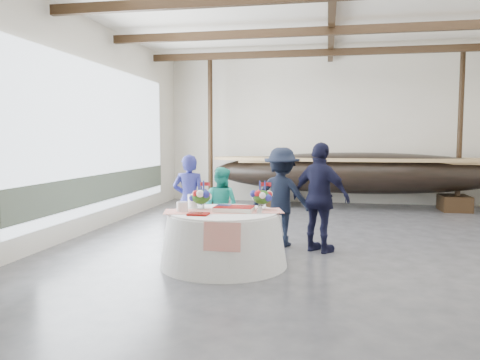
# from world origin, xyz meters

# --- Properties ---
(floor) EXTENTS (10.00, 12.00, 0.01)m
(floor) POSITION_xyz_m (0.00, 0.00, 0.00)
(floor) COLOR #3D3D42
(floor) RESTS_ON ground
(wall_back) EXTENTS (10.00, 0.02, 4.50)m
(wall_back) POSITION_xyz_m (0.00, 6.00, 2.25)
(wall_back) COLOR silver
(wall_back) RESTS_ON ground
(wall_front) EXTENTS (10.00, 0.02, 4.50)m
(wall_front) POSITION_xyz_m (0.00, -6.00, 2.25)
(wall_front) COLOR silver
(wall_front) RESTS_ON ground
(wall_left) EXTENTS (0.02, 12.00, 4.50)m
(wall_left) POSITION_xyz_m (-5.00, 0.00, 2.25)
(wall_left) COLOR silver
(wall_left) RESTS_ON ground
(pavilion_structure) EXTENTS (9.80, 11.76, 4.50)m
(pavilion_structure) POSITION_xyz_m (0.00, 0.84, 4.00)
(pavilion_structure) COLOR black
(pavilion_structure) RESTS_ON ground
(open_bay) EXTENTS (0.03, 7.00, 3.20)m
(open_bay) POSITION_xyz_m (-4.95, 1.00, 1.83)
(open_bay) COLOR silver
(open_bay) RESTS_ON ground
(longboat_display) EXTENTS (8.53, 1.71, 1.60)m
(longboat_display) POSITION_xyz_m (0.87, 4.90, 1.02)
(longboat_display) COLOR black
(longboat_display) RESTS_ON ground
(banquet_table) EXTENTS (1.99, 1.99, 0.85)m
(banquet_table) POSITION_xyz_m (-1.62, -1.72, 0.42)
(banquet_table) COLOR white
(banquet_table) RESTS_ON ground
(tabletop_items) EXTENTS (1.92, 1.04, 0.40)m
(tabletop_items) POSITION_xyz_m (-1.61, -1.58, 1.00)
(tabletop_items) COLOR red
(tabletop_items) RESTS_ON banquet_table
(guest_woman_blue) EXTENTS (0.65, 0.46, 1.69)m
(guest_woman_blue) POSITION_xyz_m (-2.54, -0.51, 0.85)
(guest_woman_blue) COLOR navy
(guest_woman_blue) RESTS_ON ground
(guest_woman_teal) EXTENTS (0.83, 0.72, 1.45)m
(guest_woman_teal) POSITION_xyz_m (-2.00, -0.25, 0.72)
(guest_woman_teal) COLOR teal
(guest_woman_teal) RESTS_ON ground
(guest_man_left) EXTENTS (1.29, 0.90, 1.82)m
(guest_man_left) POSITION_xyz_m (-0.86, -0.20, 0.91)
(guest_man_left) COLOR black
(guest_man_left) RESTS_ON ground
(guest_man_right) EXTENTS (1.20, 1.00, 1.92)m
(guest_man_right) POSITION_xyz_m (-0.15, -0.57, 0.96)
(guest_man_right) COLOR black
(guest_man_right) RESTS_ON ground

